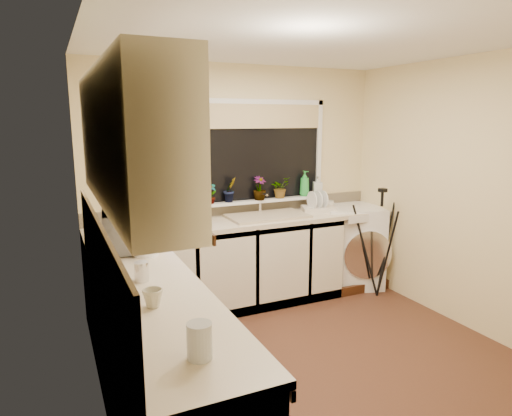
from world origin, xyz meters
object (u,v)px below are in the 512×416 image
(washing_machine, at_px, (350,245))
(tripod, at_px, (380,243))
(plant_b, at_px, (230,190))
(soap_bottle_clear, at_px, (318,185))
(plant_a, at_px, (211,193))
(dish_rack, at_px, (319,209))
(plant_d, at_px, (280,188))
(soap_bottle_green, at_px, (305,183))
(cup_back, at_px, (329,205))
(plant_c, at_px, (259,188))
(microwave, at_px, (128,229))
(glass_jug, at_px, (200,341))
(steel_jar, at_px, (142,272))
(cup_left, at_px, (153,298))
(laptop, at_px, (184,219))
(kettle, at_px, (146,240))

(washing_machine, xyz_separation_m, tripod, (0.06, -0.44, 0.13))
(plant_b, xyz_separation_m, soap_bottle_clear, (1.07, -0.00, -0.02))
(plant_a, bearing_deg, dish_rack, -8.24)
(plant_a, xyz_separation_m, soap_bottle_clear, (1.28, 0.02, -0.00))
(tripod, distance_m, plant_d, 1.22)
(washing_machine, relative_size, soap_bottle_green, 3.27)
(dish_rack, bearing_deg, cup_back, 41.97)
(dish_rack, bearing_deg, plant_a, -167.77)
(soap_bottle_clear, bearing_deg, plant_c, -178.48)
(microwave, bearing_deg, glass_jug, -174.09)
(plant_c, bearing_deg, microwave, -153.25)
(glass_jug, relative_size, plant_b, 0.62)
(soap_bottle_green, xyz_separation_m, soap_bottle_clear, (0.17, -0.00, -0.03))
(plant_a, bearing_deg, cup_back, -4.21)
(steel_jar, distance_m, microwave, 0.80)
(tripod, bearing_deg, dish_rack, 115.45)
(dish_rack, relative_size, steel_jar, 2.87)
(glass_jug, relative_size, plant_d, 0.70)
(dish_rack, distance_m, plant_c, 0.71)
(glass_jug, height_order, cup_left, glass_jug)
(glass_jug, xyz_separation_m, microwave, (0.01, 1.83, 0.08))
(plant_c, distance_m, soap_bottle_green, 0.57)
(cup_back, bearing_deg, microwave, -164.17)
(glass_jug, distance_m, plant_c, 2.99)
(laptop, distance_m, tripod, 2.10)
(laptop, xyz_separation_m, soap_bottle_clear, (1.63, 0.22, 0.19))
(laptop, bearing_deg, cup_back, 2.96)
(washing_machine, relative_size, tripod, 0.78)
(dish_rack, xyz_separation_m, cup_back, (0.18, 0.07, 0.02))
(kettle, xyz_separation_m, cup_left, (-0.15, -0.96, -0.07))
(kettle, distance_m, glass_jug, 1.57)
(washing_machine, bearing_deg, cup_back, -178.88)
(steel_jar, bearing_deg, cup_back, 31.55)
(plant_d, bearing_deg, tripod, -35.59)
(kettle, height_order, steel_jar, kettle)
(kettle, height_order, glass_jug, kettle)
(soap_bottle_clear, bearing_deg, microwave, -160.93)
(soap_bottle_green, bearing_deg, laptop, -171.10)
(dish_rack, xyz_separation_m, tripod, (0.50, -0.45, -0.33))
(glass_jug, xyz_separation_m, plant_d, (1.75, 2.60, 0.18))
(tripod, bearing_deg, plant_d, 121.84)
(laptop, height_order, microwave, microwave)
(plant_b, bearing_deg, soap_bottle_green, 0.29)
(glass_jug, xyz_separation_m, plant_b, (1.16, 2.60, 0.20))
(laptop, distance_m, plant_b, 0.64)
(plant_a, relative_size, cup_left, 2.07)
(plant_c, height_order, soap_bottle_green, soap_bottle_green)
(cup_back, relative_size, cup_left, 1.09)
(kettle, bearing_deg, soap_bottle_green, 27.66)
(dish_rack, distance_m, plant_b, 1.02)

